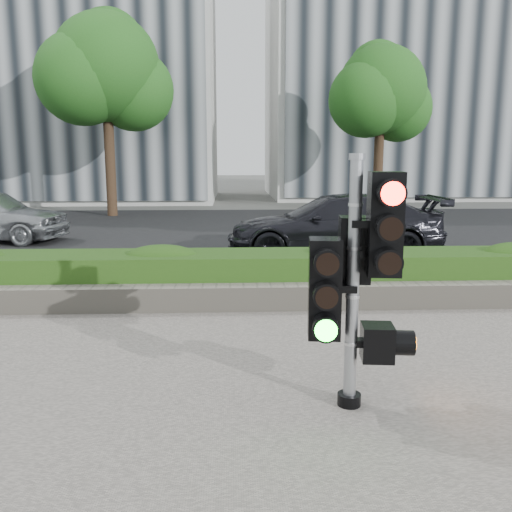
% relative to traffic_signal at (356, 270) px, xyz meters
% --- Properties ---
extents(ground, '(120.00, 120.00, 0.00)m').
position_rel_traffic_signal_xyz_m(ground, '(-0.87, 1.08, -1.20)').
color(ground, '#51514C').
rests_on(ground, ground).
extents(road, '(60.00, 13.00, 0.02)m').
position_rel_traffic_signal_xyz_m(road, '(-0.87, 11.08, -1.19)').
color(road, black).
rests_on(road, ground).
extents(curb, '(60.00, 0.25, 0.12)m').
position_rel_traffic_signal_xyz_m(curb, '(-0.87, 4.23, -1.14)').
color(curb, gray).
rests_on(curb, ground).
extents(stone_wall, '(12.00, 0.32, 0.34)m').
position_rel_traffic_signal_xyz_m(stone_wall, '(-0.87, 2.98, -1.00)').
color(stone_wall, gray).
rests_on(stone_wall, sidewalk).
extents(hedge, '(12.00, 1.00, 0.68)m').
position_rel_traffic_signal_xyz_m(hedge, '(-0.87, 3.63, -0.83)').
color(hedge, '#477223').
rests_on(hedge, sidewalk).
extents(building_left, '(16.00, 9.00, 15.00)m').
position_rel_traffic_signal_xyz_m(building_left, '(-9.87, 24.08, 6.30)').
color(building_left, '#B7B7B2').
rests_on(building_left, ground).
extents(building_right, '(18.00, 10.00, 12.00)m').
position_rel_traffic_signal_xyz_m(building_right, '(10.13, 26.08, 4.80)').
color(building_right, '#B7B7B2').
rests_on(building_right, ground).
extents(tree_left, '(4.61, 4.03, 7.34)m').
position_rel_traffic_signal_xyz_m(tree_left, '(-5.38, 15.64, 3.85)').
color(tree_left, black).
rests_on(tree_left, ground).
extents(tree_right, '(4.10, 3.58, 6.53)m').
position_rel_traffic_signal_xyz_m(tree_right, '(4.62, 16.63, 3.28)').
color(tree_right, black).
rests_on(tree_right, ground).
extents(traffic_signal, '(0.75, 0.57, 2.12)m').
position_rel_traffic_signal_xyz_m(traffic_signal, '(0.00, 0.00, 0.00)').
color(traffic_signal, black).
rests_on(traffic_signal, sidewalk).
extents(car_dark, '(4.58, 1.89, 1.32)m').
position_rel_traffic_signal_xyz_m(car_dark, '(1.16, 7.07, -0.52)').
color(car_dark, black).
rests_on(car_dark, road).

